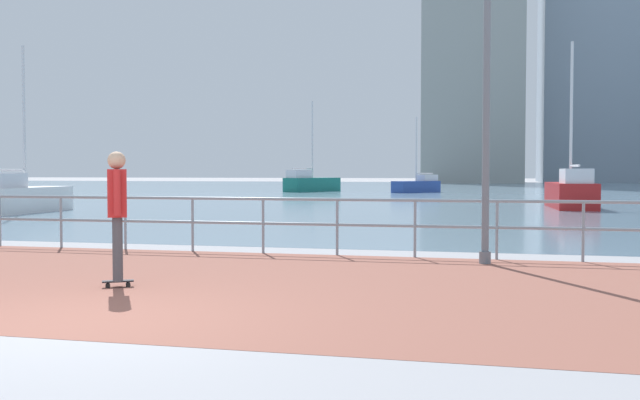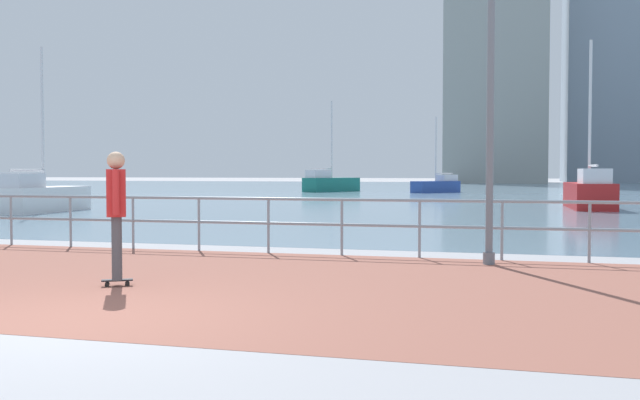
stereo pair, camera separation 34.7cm
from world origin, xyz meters
name	(u,v)px [view 1 (the left image)]	position (x,y,z in m)	size (l,w,h in m)	color
ground	(425,195)	(0.00, 40.00, 0.00)	(220.00, 220.00, 0.00)	#9E9EA3
brick_paving	(186,281)	(0.00, 2.85, 0.00)	(28.00, 6.97, 0.01)	#935647
harbor_water	(438,190)	(0.00, 51.33, 0.00)	(180.00, 88.00, 0.00)	#6B899E
waterfront_railing	(263,215)	(0.00, 6.33, 0.72)	(25.25, 0.06, 1.03)	#8C99A3
lamppost	(484,69)	(3.97, 5.88, 3.20)	(0.41, 0.80, 5.78)	slate
skateboarder	(117,206)	(-0.64, 2.15, 1.07)	(0.40, 0.52, 1.77)	black
sailboat_ivory	(23,197)	(-12.54, 16.69, 0.58)	(1.52, 4.40, 6.11)	white
sailboat_teal	(417,185)	(-1.00, 45.13, 0.51)	(3.30, 3.72, 5.36)	#284799
sailboat_gray	(571,192)	(7.28, 24.72, 0.65)	(1.71, 4.91, 6.82)	#B21E1E
sailboat_blue	(311,183)	(-8.96, 45.61, 0.64)	(3.58, 4.92, 6.73)	#197266
tower_beige	(475,1)	(1.78, 90.89, 23.75)	(12.62, 12.85, 49.18)	#939993
tower_concrete	(595,73)	(18.08, 100.78, 15.17)	(14.66, 16.57, 32.00)	#8493A3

